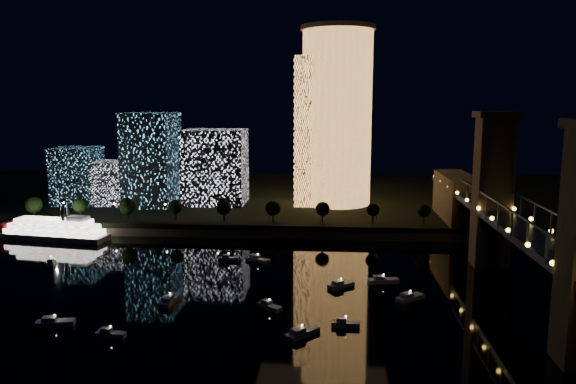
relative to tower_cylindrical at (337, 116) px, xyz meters
name	(u,v)px	position (x,y,z in m)	size (l,w,h in m)	color
ground	(277,317)	(-15.64, -130.47, -45.92)	(520.00, 520.00, 0.00)	black
far_bank	(305,197)	(-15.64, 29.53, -43.42)	(420.00, 160.00, 5.00)	black
seawall	(297,234)	(-15.64, -48.47, -44.42)	(420.00, 6.00, 3.00)	#6B5E4C
tower_cylindrical	(337,116)	(0.00, 0.00, 0.00)	(34.00, 34.00, 81.59)	#FFA651
tower_rectangular	(318,132)	(-8.60, -0.73, -6.96)	(21.35, 21.35, 67.92)	#FFA651
midrise_blocks	(159,167)	(-83.11, -6.61, -23.46)	(88.47, 31.46, 42.75)	silver
truss_bridge	(545,255)	(49.35, -126.75, -29.67)	(13.00, 266.00, 50.00)	navy
riverboat	(50,230)	(-111.43, -57.66, -42.37)	(46.81, 16.23, 13.84)	silver
motorboats	(250,294)	(-24.50, -116.13, -45.11)	(119.97, 67.47, 2.78)	silver
esplanade_trees	(197,207)	(-56.88, -42.47, -35.45)	(166.20, 6.96, 8.98)	black
street_lamps	(217,208)	(-49.64, -36.47, -36.90)	(132.70, 0.70, 5.65)	black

